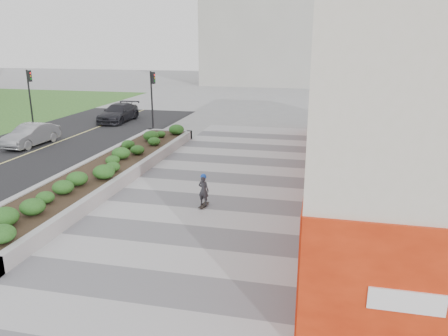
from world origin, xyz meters
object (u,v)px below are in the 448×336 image
Objects in this scene: planter at (105,169)px; traffic_signal_far at (30,90)px; car_silver at (31,135)px; traffic_signal_near at (153,93)px; car_dark at (118,113)px; skateboarder at (204,190)px.

traffic_signal_far reaches higher than planter.
traffic_signal_far is 6.42m from car_silver.
car_silver is at bearing -136.37° from traffic_signal_near.
planter is 3.76× the size of car_dark.
car_dark is at bearing 142.30° from traffic_signal_near.
traffic_signal_near is 8.26m from car_silver.
traffic_signal_near is at bearing 46.31° from car_silver.
traffic_signal_far is at bearing 127.00° from car_silver.
car_dark reaches higher than skateboarder.
skateboarder is at bearing -27.51° from car_silver.
skateboarder is (16.40, -12.56, -2.08)m from traffic_signal_far.
traffic_signal_far is at bearing -142.97° from car_dark.
traffic_signal_near is 15.06m from skateboarder.
traffic_signal_far is at bearing -176.89° from traffic_signal_near.
planter is 4.51× the size of car_silver.
car_silver is at bearing 146.39° from planter.
car_dark is at bearing 37.94° from traffic_signal_far.
traffic_signal_near is 1.05× the size of car_silver.
car_silver is (-5.78, -5.51, -2.10)m from traffic_signal_near.
traffic_signal_far is (-9.20, -0.50, 0.00)m from traffic_signal_near.
car_silver is 8.95m from car_dark.
skateboarder is 20.02m from car_dark.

